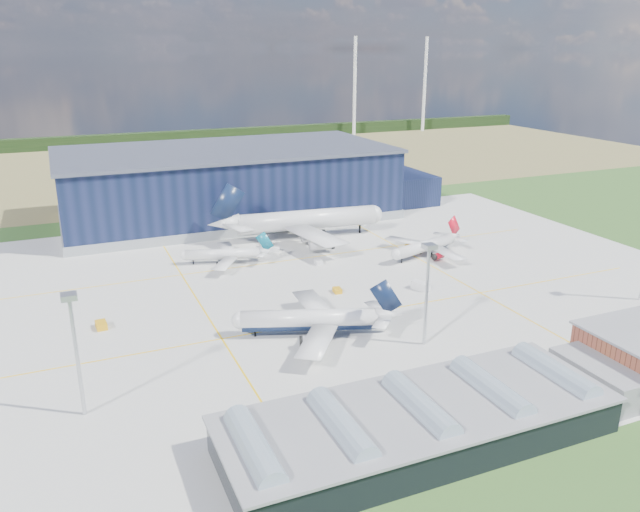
{
  "coord_description": "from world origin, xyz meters",
  "views": [
    {
      "loc": [
        -59.41,
        -134.33,
        61.47
      ],
      "look_at": [
        2.76,
        10.83,
        8.84
      ],
      "focal_mm": 35.0,
      "sensor_mm": 36.0,
      "label": 1
    }
  ],
  "objects": [
    {
      "name": "gse_van_b",
      "position": [
        26.73,
        -1.7,
        1.13
      ],
      "size": [
        3.97,
        5.41,
        2.26
      ],
      "primitive_type": "cube",
      "rotation": [
        0.0,
        0.0,
        0.39
      ],
      "color": "silver",
      "rests_on": "ground"
    },
    {
      "name": "gse_tug_a",
      "position": [
        -54.16,
        6.4,
        0.8
      ],
      "size": [
        2.59,
        3.97,
        1.59
      ],
      "primitive_type": "cube",
      "rotation": [
        0.0,
        0.0,
        0.07
      ],
      "color": "orange",
      "rests_on": "ground"
    },
    {
      "name": "gse_tug_b",
      "position": [
        5.29,
        5.11,
        0.63
      ],
      "size": [
        2.31,
        3.16,
        1.27
      ],
      "primitive_type": "cube",
      "rotation": [
        0.0,
        0.0,
        -0.13
      ],
      "color": "orange",
      "rests_on": "ground"
    },
    {
      "name": "car_a",
      "position": [
        14.04,
        -48.0,
        0.59
      ],
      "size": [
        3.74,
        2.26,
        1.19
      ],
      "primitive_type": "imported",
      "rotation": [
        0.0,
        0.0,
        1.83
      ],
      "color": "#99999E",
      "rests_on": "ground"
    },
    {
      "name": "glass_concourse",
      "position": [
        -6.45,
        -60.0,
        3.69
      ],
      "size": [
        78.0,
        23.0,
        8.6
      ],
      "color": "black",
      "rests_on": "ground"
    },
    {
      "name": "treeline",
      "position": [
        0.0,
        300.0,
        4.0
      ],
      "size": [
        600.0,
        8.0,
        8.0
      ],
      "primitive_type": "cube",
      "color": "black",
      "rests_on": "ground"
    },
    {
      "name": "light_mast_west",
      "position": [
        -60.0,
        -30.0,
        15.43
      ],
      "size": [
        2.6,
        2.6,
        23.0
      ],
      "color": "#B7B9BE",
      "rests_on": "ground"
    },
    {
      "name": "gse_cart_a",
      "position": [
        9.7,
        28.2,
        0.67
      ],
      "size": [
        2.34,
        3.27,
        1.34
      ],
      "primitive_type": "cube",
      "rotation": [
        0.0,
        0.0,
        -0.09
      ],
      "color": "silver",
      "rests_on": "ground"
    },
    {
      "name": "light_mast_center",
      "position": [
        10.0,
        -30.0,
        15.43
      ],
      "size": [
        2.6,
        2.6,
        23.0
      ],
      "color": "#B7B9BE",
      "rests_on": "ground"
    },
    {
      "name": "apron",
      "position": [
        0.0,
        10.0,
        0.03
      ],
      "size": [
        220.0,
        160.0,
        0.08
      ],
      "color": "#A1A09B",
      "rests_on": "ground"
    },
    {
      "name": "airliner_regional",
      "position": [
        -16.37,
        40.0,
        4.67
      ],
      "size": [
        35.8,
        35.4,
        9.34
      ],
      "primitive_type": null,
      "rotation": [
        0.0,
        0.0,
        2.83
      ],
      "color": "silver",
      "rests_on": "ground"
    },
    {
      "name": "ground",
      "position": [
        0.0,
        0.0,
        0.0
      ],
      "size": [
        600.0,
        600.0,
        0.0
      ],
      "primitive_type": "plane",
      "color": "#2E5821",
      "rests_on": "ground"
    },
    {
      "name": "gse_tug_c",
      "position": [
        42.16,
        29.48,
        0.73
      ],
      "size": [
        2.26,
        3.45,
        1.46
      ],
      "primitive_type": "cube",
      "rotation": [
        0.0,
        0.0,
        -0.05
      ],
      "color": "orange",
      "rests_on": "ground"
    },
    {
      "name": "gse_van_a",
      "position": [
        8.68,
        -43.75,
        1.21
      ],
      "size": [
        6.03,
        3.94,
        2.43
      ],
      "primitive_type": "cube",
      "rotation": [
        0.0,
        0.0,
        1.86
      ],
      "color": "silver",
      "rests_on": "ground"
    },
    {
      "name": "airliner_red",
      "position": [
        42.71,
        22.0,
        5.23
      ],
      "size": [
        39.79,
        39.32,
        10.45
      ],
      "primitive_type": null,
      "rotation": [
        0.0,
        0.0,
        3.44
      ],
      "color": "silver",
      "rests_on": "ground"
    },
    {
      "name": "gse_cart_b",
      "position": [
        1.65,
        45.04,
        0.66
      ],
      "size": [
        3.65,
        3.2,
        1.32
      ],
      "primitive_type": "cube",
      "rotation": [
        0.0,
        0.0,
        1.1
      ],
      "color": "silver",
      "rests_on": "ground"
    },
    {
      "name": "gse_van_c",
      "position": [
        48.9,
        -46.0,
        1.2
      ],
      "size": [
        5.32,
        3.12,
        2.41
      ],
      "primitive_type": "cube",
      "rotation": [
        0.0,
        0.0,
        1.72
      ],
      "color": "silver",
      "rests_on": "ground"
    },
    {
      "name": "hangar",
      "position": [
        2.81,
        94.8,
        11.62
      ],
      "size": [
        145.0,
        62.0,
        26.1
      ],
      "color": "black",
      "rests_on": "ground"
    },
    {
      "name": "airliner_widebody",
      "position": [
        16.96,
        55.0,
        9.93
      ],
      "size": [
        67.02,
        65.85,
        19.86
      ],
      "primitive_type": null,
      "rotation": [
        0.0,
        0.0,
        -0.11
      ],
      "color": "silver",
      "rests_on": "ground"
    },
    {
      "name": "farmland",
      "position": [
        0.0,
        220.0,
        0.0
      ],
      "size": [
        600.0,
        220.0,
        0.01
      ],
      "primitive_type": "cube",
      "color": "olive",
      "rests_on": "ground"
    },
    {
      "name": "airliner_navy",
      "position": [
        -11.34,
        -16.01,
        6.36
      ],
      "size": [
        49.8,
        49.3,
        12.72
      ],
      "primitive_type": null,
      "rotation": [
        0.0,
        0.0,
        2.79
      ],
      "color": "silver",
      "rests_on": "ground"
    }
  ]
}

